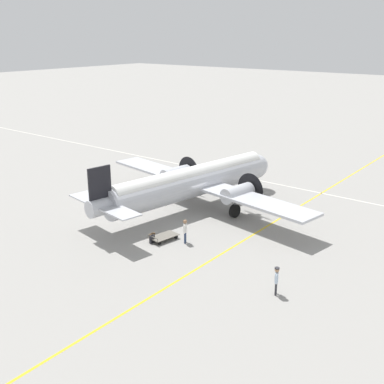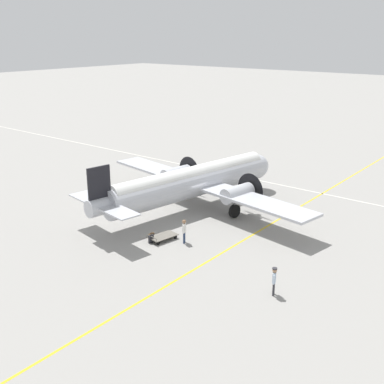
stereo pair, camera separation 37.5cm
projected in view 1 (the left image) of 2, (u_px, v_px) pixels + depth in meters
name	position (u px, v px, depth m)	size (l,w,h in m)	color
ground_plane	(192.00, 209.00, 40.80)	(300.00, 300.00, 0.00)	gray
apron_line_eastwest	(264.00, 228.00, 36.75)	(120.00, 0.16, 0.01)	gold
apron_line_northsouth	(257.00, 180.00, 48.86)	(0.16, 120.00, 0.01)	silver
airliner_main	(195.00, 181.00, 40.28)	(19.13, 22.34, 5.34)	silver
crew_foreground	(277.00, 278.00, 27.11)	(0.53, 0.37, 1.69)	#2D2D33
passenger_boarding	(185.00, 229.00, 33.87)	(0.54, 0.37, 1.76)	navy
suitcase_near_door	(152.00, 239.00, 34.11)	(0.45, 0.13, 0.61)	#232328
suitcase_upright_spare	(152.00, 236.00, 34.78)	(0.50, 0.17, 0.46)	#47331E
baggage_cart	(164.00, 236.00, 34.56)	(2.23, 1.47, 0.56)	#6B665B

